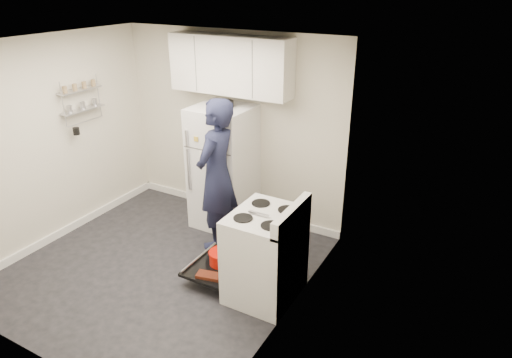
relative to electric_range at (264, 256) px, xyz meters
The scene contains 7 objects.
room 1.49m from the electric_range, behind, with size 3.21×3.21×2.51m.
electric_range is the anchor object (origin of this frame).
open_oven_door 0.64m from the electric_range, behind, with size 0.55×0.71×0.22m.
refrigerator 1.66m from the electric_range, 137.29° to the left, with size 0.72×0.74×1.68m.
upper_cabinets 2.38m from the electric_range, 132.27° to the left, with size 1.60×0.33×0.70m, color silver.
wall_shelf_rack 3.05m from the electric_range, behind, with size 0.14×0.60×0.61m.
person 1.23m from the electric_range, 147.64° to the left, with size 0.68×0.44×1.86m, color #181C37.
Camera 1 is at (3.10, -3.34, 3.08)m, focal length 32.00 mm.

